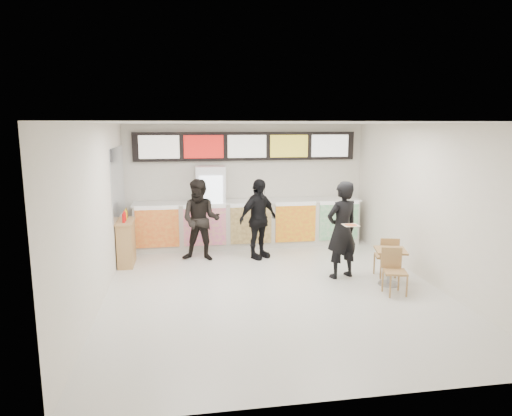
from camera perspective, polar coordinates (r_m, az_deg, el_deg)
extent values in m
plane|color=beige|center=(8.51, 2.18, -10.06)|extent=(7.00, 7.00, 0.00)
plane|color=white|center=(7.98, 2.33, 10.58)|extent=(7.00, 7.00, 0.00)
plane|color=silver|center=(11.53, -1.22, 3.02)|extent=(6.00, 0.00, 6.00)
plane|color=silver|center=(8.08, -19.09, -0.69)|extent=(0.00, 7.00, 7.00)
plane|color=silver|center=(9.19, 20.91, 0.47)|extent=(0.00, 7.00, 7.00)
cube|color=silver|center=(11.30, -0.91, -2.02)|extent=(5.50, 0.70, 1.10)
cube|color=silver|center=(11.19, -0.92, 0.83)|extent=(5.56, 0.76, 0.04)
cube|color=#CE4018|center=(10.82, -12.24, -2.52)|extent=(0.99, 0.02, 0.90)
cube|color=#D52F99|center=(10.81, -6.40, -2.35)|extent=(0.99, 0.02, 0.90)
cube|color=brown|center=(10.92, -0.62, -2.16)|extent=(0.99, 0.02, 0.90)
cube|color=yellow|center=(11.13, 4.98, -1.96)|extent=(0.99, 0.02, 0.90)
cube|color=green|center=(11.45, 10.33, -1.74)|extent=(0.99, 0.02, 0.90)
cube|color=black|center=(11.37, -1.18, 7.72)|extent=(5.50, 0.12, 0.70)
cube|color=white|center=(11.19, -12.03, 7.46)|extent=(0.95, 0.02, 0.55)
cube|color=red|center=(11.20, -6.55, 7.62)|extent=(0.95, 0.02, 0.55)
cube|color=white|center=(11.30, -1.13, 7.71)|extent=(0.95, 0.02, 0.55)
cube|color=gold|center=(11.49, 4.16, 7.73)|extent=(0.95, 0.02, 0.55)
cube|color=white|center=(11.78, 9.22, 7.68)|extent=(0.95, 0.02, 0.55)
cube|color=white|center=(11.13, -5.70, 0.11)|extent=(0.70, 0.65, 2.00)
cube|color=white|center=(10.79, -5.59, 0.05)|extent=(0.54, 0.02, 1.50)
cylinder|color=#178324|center=(10.94, -6.65, -3.04)|extent=(0.07, 0.07, 0.22)
cylinder|color=#F44714|center=(10.95, -5.92, -3.01)|extent=(0.07, 0.07, 0.22)
cylinder|color=red|center=(10.96, -5.18, -2.99)|extent=(0.07, 0.07, 0.22)
cylinder|color=#1B31D0|center=(10.97, -4.45, -2.97)|extent=(0.07, 0.07, 0.22)
cylinder|color=#F44714|center=(10.86, -6.69, -1.08)|extent=(0.07, 0.07, 0.22)
cylinder|color=red|center=(10.87, -5.95, -1.06)|extent=(0.07, 0.07, 0.22)
cylinder|color=#1B31D0|center=(10.88, -5.22, -1.04)|extent=(0.07, 0.07, 0.22)
cylinder|color=#178324|center=(10.89, -4.48, -1.02)|extent=(0.07, 0.07, 0.22)
cylinder|color=red|center=(10.79, -6.73, 0.89)|extent=(0.07, 0.07, 0.22)
cylinder|color=#1B31D0|center=(10.80, -5.99, 0.91)|extent=(0.07, 0.07, 0.22)
cylinder|color=#178324|center=(10.81, -5.25, 0.94)|extent=(0.07, 0.07, 0.22)
cylinder|color=#F44714|center=(10.82, -4.51, 0.96)|extent=(0.07, 0.07, 0.22)
cylinder|color=#1B31D0|center=(10.74, -6.77, 2.89)|extent=(0.07, 0.07, 0.22)
cylinder|color=#178324|center=(10.74, -6.03, 2.91)|extent=(0.07, 0.07, 0.22)
cylinder|color=#F44714|center=(10.75, -5.28, 2.93)|extent=(0.07, 0.07, 0.22)
cylinder|color=red|center=(10.76, -4.54, 2.95)|extent=(0.07, 0.07, 0.22)
cube|color=#B2B7BF|center=(10.43, -16.88, 3.19)|extent=(0.01, 2.00, 1.50)
imported|color=black|center=(9.03, 10.70, -2.71)|extent=(0.81, 0.66, 1.91)
imported|color=black|center=(10.10, -6.92, -1.52)|extent=(1.02, 0.88, 1.81)
imported|color=black|center=(10.18, 0.27, -1.37)|extent=(1.12, 0.95, 1.80)
cube|color=beige|center=(8.57, 11.76, -2.11)|extent=(0.28, 0.28, 0.01)
cone|color=#CC7233|center=(8.57, 11.76, -2.04)|extent=(0.36, 0.36, 0.02)
cube|color=#AA764E|center=(8.88, 16.48, -5.11)|extent=(0.67, 0.67, 0.04)
cylinder|color=gray|center=(8.98, 16.37, -7.18)|extent=(0.07, 0.07, 0.66)
cylinder|color=gray|center=(9.07, 16.27, -9.08)|extent=(0.40, 0.40, 0.03)
cube|color=#AA764E|center=(8.48, 17.01, -7.66)|extent=(0.47, 0.47, 0.04)
cube|color=#AA764E|center=(8.57, 16.57, -5.99)|extent=(0.36, 0.12, 0.38)
cube|color=#AA764E|center=(9.43, 15.86, -5.80)|extent=(0.47, 0.47, 0.04)
cube|color=#AA764E|center=(9.22, 16.38, -4.83)|extent=(0.36, 0.12, 0.38)
cube|color=#AA764E|center=(10.19, -15.90, -4.29)|extent=(0.31, 0.82, 0.93)
cube|color=#AA764E|center=(10.08, -16.03, -1.63)|extent=(0.35, 0.86, 0.04)
cylinder|color=red|center=(9.84, -16.22, -1.25)|extent=(0.06, 0.06, 0.19)
cylinder|color=red|center=(10.01, -16.10, -1.06)|extent=(0.06, 0.06, 0.19)
cylinder|color=yellow|center=(10.18, -15.99, -0.86)|extent=(0.06, 0.06, 0.19)
cylinder|color=brown|center=(10.34, -15.88, -0.69)|extent=(0.06, 0.06, 0.19)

